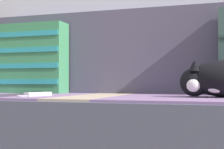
% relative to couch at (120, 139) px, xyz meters
% --- Properties ---
extents(couch, '(1.87, 0.86, 0.41)m').
position_rel_couch_xyz_m(couch, '(0.00, 0.00, 0.00)').
color(couch, '#3D3838').
rests_on(couch, ground_plane).
extents(sofa_backrest, '(1.83, 0.14, 0.48)m').
position_rel_couch_xyz_m(sofa_backrest, '(0.00, 0.36, 0.45)').
color(sofa_backrest, '#514C60').
rests_on(sofa_backrest, couch).
extents(throw_pillow_striped, '(0.44, 0.14, 0.41)m').
position_rel_couch_xyz_m(throw_pillow_striped, '(-0.63, 0.22, 0.42)').
color(throw_pillow_striped, '#3D8956').
rests_on(throw_pillow_striped, couch).
extents(sleeping_cat, '(0.40, 0.24, 0.16)m').
position_rel_couch_xyz_m(sleeping_cat, '(0.47, -0.05, 0.29)').
color(sleeping_cat, black).
rests_on(sleeping_cat, couch).
extents(game_remote_near, '(0.10, 0.19, 0.02)m').
position_rel_couch_xyz_m(game_remote_near, '(-0.35, -0.17, 0.22)').
color(game_remote_near, white).
rests_on(game_remote_near, couch).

